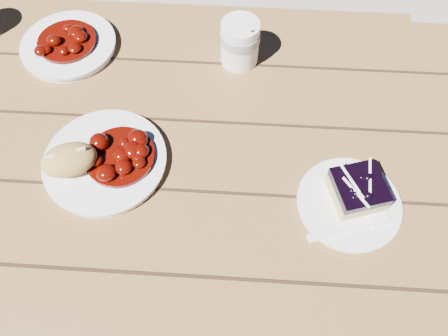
# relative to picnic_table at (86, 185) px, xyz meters

# --- Properties ---
(ground) EXTENTS (60.00, 60.00, 0.00)m
(ground) POSITION_rel_picnic_table_xyz_m (0.00, 0.00, -0.59)
(ground) COLOR gray
(ground) RESTS_ON ground
(picnic_table) EXTENTS (2.00, 1.55, 0.75)m
(picnic_table) POSITION_rel_picnic_table_xyz_m (0.00, 0.00, 0.00)
(picnic_table) COLOR brown
(picnic_table) RESTS_ON ground
(main_plate) EXTENTS (0.23, 0.23, 0.02)m
(main_plate) POSITION_rel_picnic_table_xyz_m (0.09, -0.03, 0.17)
(main_plate) COLOR white
(main_plate) RESTS_ON picnic_table
(goulash_stew) EXTENTS (0.13, 0.13, 0.04)m
(goulash_stew) POSITION_rel_picnic_table_xyz_m (0.12, -0.03, 0.20)
(goulash_stew) COLOR #4B0802
(goulash_stew) RESTS_ON main_plate
(bread_roll) EXTENTS (0.12, 0.10, 0.05)m
(bread_roll) POSITION_rel_picnic_table_xyz_m (0.04, -0.05, 0.20)
(bread_roll) COLOR #BA9047
(bread_roll) RESTS_ON main_plate
(dessert_plate) EXTENTS (0.18, 0.18, 0.01)m
(dessert_plate) POSITION_rel_picnic_table_xyz_m (0.55, -0.09, 0.17)
(dessert_plate) COLOR white
(dessert_plate) RESTS_ON picnic_table
(blueberry_cake) EXTENTS (0.11, 0.11, 0.05)m
(blueberry_cake) POSITION_rel_picnic_table_xyz_m (0.56, -0.08, 0.20)
(blueberry_cake) COLOR tan
(blueberry_cake) RESTS_ON dessert_plate
(fork_dessert) EXTENTS (0.16, 0.08, 0.00)m
(fork_dessert) POSITION_rel_picnic_table_xyz_m (0.53, -0.15, 0.17)
(fork_dessert) COLOR white
(fork_dessert) RESTS_ON dessert_plate
(coffee_cup) EXTENTS (0.08, 0.08, 0.10)m
(coffee_cup) POSITION_rel_picnic_table_xyz_m (0.34, 0.25, 0.21)
(coffee_cup) COLOR white
(coffee_cup) RESTS_ON picnic_table
(second_plate) EXTENTS (0.21, 0.21, 0.02)m
(second_plate) POSITION_rel_picnic_table_xyz_m (-0.05, 0.27, 0.17)
(second_plate) COLOR white
(second_plate) RESTS_ON picnic_table
(second_stew) EXTENTS (0.13, 0.13, 0.04)m
(second_stew) POSITION_rel_picnic_table_xyz_m (-0.05, 0.27, 0.20)
(second_stew) COLOR #4B0802
(second_stew) RESTS_ON second_plate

